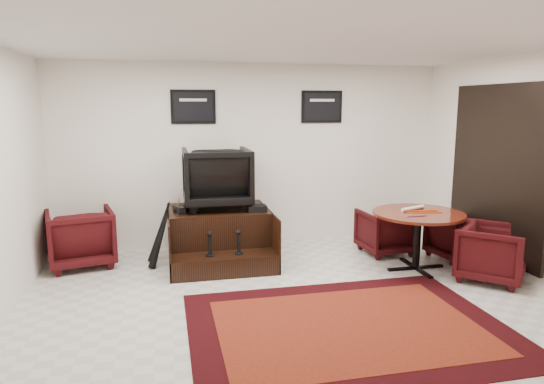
{
  "coord_description": "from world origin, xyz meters",
  "views": [
    {
      "loc": [
        -1.35,
        -4.89,
        2.17
      ],
      "look_at": [
        -0.06,
        0.9,
        1.11
      ],
      "focal_mm": 32.0,
      "sensor_mm": 36.0,
      "label": 1
    }
  ],
  "objects_px": {
    "shine_podium": "(219,237)",
    "table_chair_back": "(385,229)",
    "meeting_table": "(418,219)",
    "table_chair_corner": "(492,250)",
    "armchair_side": "(81,235)",
    "table_chair_window": "(456,236)",
    "shine_chair": "(217,175)"
  },
  "relations": [
    {
      "from": "meeting_table",
      "to": "table_chair_corner",
      "type": "relative_size",
      "value": 1.53
    },
    {
      "from": "shine_podium",
      "to": "table_chair_window",
      "type": "bearing_deg",
      "value": -11.59
    },
    {
      "from": "table_chair_window",
      "to": "table_chair_back",
      "type": "bearing_deg",
      "value": 52.35
    },
    {
      "from": "table_chair_corner",
      "to": "armchair_side",
      "type": "bearing_deg",
      "value": 115.48
    },
    {
      "from": "armchair_side",
      "to": "meeting_table",
      "type": "bearing_deg",
      "value": 152.46
    },
    {
      "from": "meeting_table",
      "to": "table_chair_window",
      "type": "relative_size",
      "value": 1.79
    },
    {
      "from": "table_chair_window",
      "to": "table_chair_corner",
      "type": "height_order",
      "value": "table_chair_corner"
    },
    {
      "from": "meeting_table",
      "to": "table_chair_corner",
      "type": "bearing_deg",
      "value": -39.89
    },
    {
      "from": "meeting_table",
      "to": "table_chair_back",
      "type": "bearing_deg",
      "value": 96.23
    },
    {
      "from": "shine_chair",
      "to": "armchair_side",
      "type": "bearing_deg",
      "value": -0.0
    },
    {
      "from": "meeting_table",
      "to": "table_chair_corner",
      "type": "height_order",
      "value": "same"
    },
    {
      "from": "table_chair_window",
      "to": "table_chair_corner",
      "type": "xyz_separation_m",
      "value": [
        -0.09,
        -0.9,
        0.06
      ]
    },
    {
      "from": "armchair_side",
      "to": "table_chair_corner",
      "type": "distance_m",
      "value": 5.39
    },
    {
      "from": "shine_podium",
      "to": "table_chair_back",
      "type": "height_order",
      "value": "shine_podium"
    },
    {
      "from": "armchair_side",
      "to": "table_chair_back",
      "type": "xyz_separation_m",
      "value": [
        4.32,
        -0.38,
        -0.07
      ]
    },
    {
      "from": "shine_chair",
      "to": "table_chair_corner",
      "type": "relative_size",
      "value": 1.23
    },
    {
      "from": "shine_chair",
      "to": "table_chair_window",
      "type": "distance_m",
      "value": 3.54
    },
    {
      "from": "armchair_side",
      "to": "table_chair_corner",
      "type": "height_order",
      "value": "armchair_side"
    },
    {
      "from": "armchair_side",
      "to": "table_chair_corner",
      "type": "relative_size",
      "value": 1.11
    },
    {
      "from": "shine_podium",
      "to": "shine_chair",
      "type": "distance_m",
      "value": 0.88
    },
    {
      "from": "table_chair_window",
      "to": "shine_chair",
      "type": "bearing_deg",
      "value": 66.23
    },
    {
      "from": "armchair_side",
      "to": "meeting_table",
      "type": "xyz_separation_m",
      "value": [
        4.4,
        -1.15,
        0.26
      ]
    },
    {
      "from": "meeting_table",
      "to": "table_chair_back",
      "type": "xyz_separation_m",
      "value": [
        -0.08,
        0.77,
        -0.33
      ]
    },
    {
      "from": "meeting_table",
      "to": "table_chair_window",
      "type": "xyz_separation_m",
      "value": [
        0.79,
        0.31,
        -0.35
      ]
    },
    {
      "from": "shine_podium",
      "to": "table_chair_window",
      "type": "xyz_separation_m",
      "value": [
        3.33,
        -0.68,
        -0.0
      ]
    },
    {
      "from": "shine_podium",
      "to": "armchair_side",
      "type": "bearing_deg",
      "value": 175.14
    },
    {
      "from": "armchair_side",
      "to": "table_chair_window",
      "type": "height_order",
      "value": "armchair_side"
    },
    {
      "from": "shine_chair",
      "to": "armchair_side",
      "type": "relative_size",
      "value": 1.11
    },
    {
      "from": "meeting_table",
      "to": "shine_podium",
      "type": "bearing_deg",
      "value": 158.66
    },
    {
      "from": "table_chair_window",
      "to": "armchair_side",
      "type": "bearing_deg",
      "value": 71.01
    },
    {
      "from": "armchair_side",
      "to": "meeting_table",
      "type": "relative_size",
      "value": 0.72
    },
    {
      "from": "meeting_table",
      "to": "armchair_side",
      "type": "bearing_deg",
      "value": 165.38
    }
  ]
}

